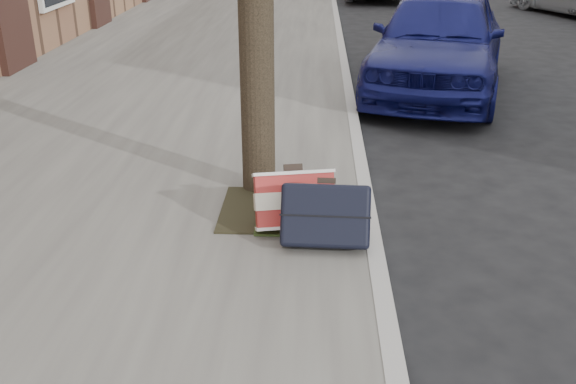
# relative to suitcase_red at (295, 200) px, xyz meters

# --- Properties ---
(dirt_patch) EXTENTS (0.85, 0.85, 0.02)m
(dirt_patch) POSITION_rel_suitcase_red_xyz_m (-0.17, 0.29, -0.22)
(dirt_patch) COLOR black
(dirt_patch) RESTS_ON near_sidewalk
(suitcase_red) EXTENTS (0.63, 0.42, 0.45)m
(suitcase_red) POSITION_rel_suitcase_red_xyz_m (0.00, 0.00, 0.00)
(suitcase_red) COLOR maroon
(suitcase_red) RESTS_ON near_sidewalk
(suitcase_navy) EXTENTS (0.63, 0.38, 0.49)m
(suitcase_navy) POSITION_rel_suitcase_red_xyz_m (0.22, -0.27, 0.02)
(suitcase_navy) COLOR black
(suitcase_navy) RESTS_ON near_sidewalk
(car_near_front) EXTENTS (2.64, 4.39, 1.40)m
(car_near_front) POSITION_rel_suitcase_red_xyz_m (1.81, 4.58, 0.35)
(car_near_front) COLOR #101354
(car_near_front) RESTS_ON ground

